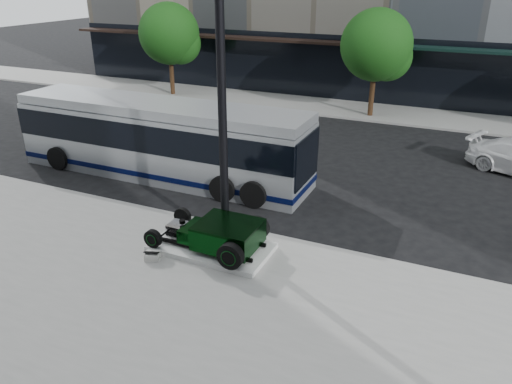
% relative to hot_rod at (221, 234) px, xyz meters
% --- Properties ---
extents(ground, '(120.00, 120.00, 0.00)m').
position_rel_hot_rod_xyz_m(ground, '(-0.46, 3.61, -0.70)').
color(ground, black).
rests_on(ground, ground).
extents(sidewalk_far, '(70.00, 4.00, 0.12)m').
position_rel_hot_rod_xyz_m(sidewalk_far, '(-0.46, 17.61, -0.64)').
color(sidewalk_far, gray).
rests_on(sidewalk_far, ground).
extents(street_trees, '(29.80, 3.80, 5.70)m').
position_rel_hot_rod_xyz_m(street_trees, '(0.69, 16.68, 3.07)').
color(street_trees, black).
rests_on(street_trees, sidewalk_far).
extents(display_plinth, '(3.40, 1.80, 0.15)m').
position_rel_hot_rod_xyz_m(display_plinth, '(-0.33, -0.00, -0.50)').
color(display_plinth, silver).
rests_on(display_plinth, sidewalk_near).
extents(hot_rod, '(3.22, 2.00, 0.81)m').
position_rel_hot_rod_xyz_m(hot_rod, '(0.00, 0.00, 0.00)').
color(hot_rod, black).
rests_on(hot_rod, display_plinth).
extents(info_plaque, '(0.47, 0.41, 0.31)m').
position_rel_hot_rod_xyz_m(info_plaque, '(-1.57, -1.16, -0.45)').
color(info_plaque, silver).
rests_on(info_plaque, sidewalk_near).
extents(lamppost, '(0.44, 0.44, 8.04)m').
position_rel_hot_rod_xyz_m(lamppost, '(-0.31, 0.83, 3.14)').
color(lamppost, black).
rests_on(lamppost, sidewalk_near).
extents(transit_bus, '(12.12, 2.88, 2.92)m').
position_rel_hot_rod_xyz_m(transit_bus, '(-5.10, 4.61, 0.79)').
color(transit_bus, '#AAAEB3').
rests_on(transit_bus, ground).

